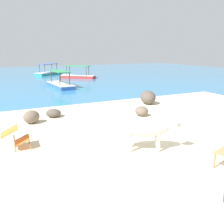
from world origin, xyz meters
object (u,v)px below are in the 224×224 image
at_px(boat_blue, 60,84).
at_px(boat_teal, 49,72).
at_px(boat_red, 78,76).
at_px(cow, 146,127).
at_px(deck_chair_far, 16,136).

height_order(boat_blue, boat_teal, same).
xyz_separation_m(boat_blue, boat_teal, (1.03, 10.36, 0.00)).
height_order(boat_teal, boat_red, same).
height_order(cow, boat_red, boat_red).
height_order(deck_chair_far, boat_blue, boat_blue).
bearing_deg(boat_teal, cow, -132.82).
height_order(cow, boat_teal, boat_teal).
distance_m(cow, boat_teal, 23.32).
bearing_deg(boat_blue, cow, 172.36).
bearing_deg(deck_chair_far, cow, -24.87).
xyz_separation_m(deck_chair_far, boat_teal, (4.96, 21.59, -0.13)).
distance_m(deck_chair_far, boat_teal, 22.15).
distance_m(cow, boat_red, 18.75).
height_order(boat_blue, boat_red, same).
height_order(cow, deck_chair_far, cow).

